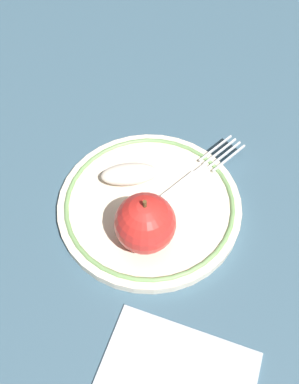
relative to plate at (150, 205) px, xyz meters
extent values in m
plane|color=#3A586A|center=(-0.02, 0.01, -0.01)|extent=(2.00, 2.00, 0.00)
cylinder|color=beige|center=(0.00, 0.00, 0.00)|extent=(0.23, 0.23, 0.01)
torus|color=#729F5C|center=(0.00, 0.00, 0.00)|extent=(0.21, 0.21, 0.01)
sphere|color=red|center=(-0.05, 0.00, 0.04)|extent=(0.07, 0.07, 0.07)
cylinder|color=brown|center=(-0.05, 0.00, 0.08)|extent=(0.00, 0.00, 0.01)
ellipsoid|color=#F0DBC9|center=(0.03, 0.03, 0.02)|extent=(0.05, 0.08, 0.02)
cube|color=silver|center=(0.01, -0.02, 0.01)|extent=(0.09, 0.07, 0.00)
cube|color=silver|center=(0.06, -0.06, 0.01)|extent=(0.02, 0.02, 0.00)
cube|color=silver|center=(0.08, -0.09, 0.01)|extent=(0.05, 0.04, 0.00)
cube|color=silver|center=(0.09, -0.09, 0.01)|extent=(0.05, 0.04, 0.00)
cube|color=silver|center=(0.09, -0.08, 0.01)|extent=(0.05, 0.04, 0.00)
cube|color=silver|center=(0.10, -0.08, 0.01)|extent=(0.05, 0.04, 0.00)
cube|color=#ADBCCA|center=(-0.20, -0.06, -0.01)|extent=(0.14, 0.17, 0.01)
camera|label=1|loc=(-0.29, -0.04, 0.45)|focal=40.00mm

